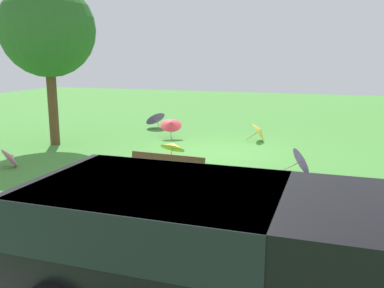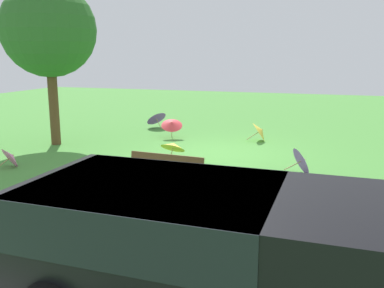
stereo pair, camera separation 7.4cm
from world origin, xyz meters
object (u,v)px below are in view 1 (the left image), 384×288
(parasol_yellow_1, at_px, (173,146))
(parasol_pink_1, at_px, (87,173))
(shade_tree, at_px, (48,30))
(parasol_purple_0, at_px, (303,160))
(parasol_red_1, at_px, (171,124))
(park_bench, at_px, (170,174))
(parasol_yellow_0, at_px, (260,131))
(parasol_purple_1, at_px, (155,117))
(van_dark, at_px, (227,248))
(parasol_pink_3, at_px, (283,181))
(parasol_pink_2, at_px, (11,157))

(parasol_yellow_1, relative_size, parasol_pink_1, 1.21)
(shade_tree, distance_m, parasol_purple_0, 8.54)
(parasol_pink_1, height_order, parasol_red_1, parasol_red_1)
(park_bench, height_order, parasol_yellow_0, park_bench)
(parasol_yellow_0, xyz_separation_m, parasol_purple_1, (4.32, -1.28, 0.09))
(parasol_purple_1, height_order, parasol_pink_1, parasol_purple_1)
(parasol_pink_1, distance_m, parasol_red_1, 5.52)
(shade_tree, bearing_deg, van_dark, 134.68)
(parasol_yellow_0, bearing_deg, parasol_red_1, 9.84)
(van_dark, xyz_separation_m, parasol_purple_1, (5.52, -11.30, -0.48))
(parasol_pink_3, height_order, parasol_red_1, parasol_red_1)
(shade_tree, relative_size, parasol_yellow_1, 6.51)
(parasol_yellow_0, distance_m, parasol_pink_3, 5.85)
(parasol_pink_2, distance_m, parasol_red_1, 5.47)
(parasol_purple_0, bearing_deg, parasol_pink_3, 82.66)
(parasol_pink_3, bearing_deg, parasol_pink_2, -3.06)
(parasol_yellow_0, bearing_deg, parasol_pink_3, 103.38)
(park_bench, height_order, shade_tree, shade_tree)
(parasol_yellow_1, bearing_deg, parasol_pink_2, 29.17)
(van_dark, height_order, parasol_yellow_0, van_dark)
(parasol_purple_0, distance_m, parasol_purple_1, 7.73)
(parasol_pink_2, bearing_deg, parasol_purple_0, -167.03)
(parasol_pink_2, distance_m, parasol_pink_3, 6.94)
(park_bench, bearing_deg, parasol_purple_0, -135.27)
(parasol_pink_2, bearing_deg, parasol_pink_3, 176.94)
(parasol_pink_2, height_order, parasol_red_1, parasol_red_1)
(parasol_pink_2, bearing_deg, parasol_purple_1, -100.70)
(parasol_pink_1, bearing_deg, parasol_red_1, -89.47)
(park_bench, relative_size, parasol_pink_2, 2.30)
(shade_tree, height_order, parasol_pink_3, shade_tree)
(van_dark, relative_size, parasol_purple_0, 5.74)
(parasol_yellow_1, xyz_separation_m, parasol_purple_1, (2.44, -4.55, 0.05))
(parasol_yellow_1, bearing_deg, parasol_pink_1, 69.56)
(park_bench, height_order, parasol_pink_2, park_bench)
(parasol_pink_1, xyz_separation_m, parasol_pink_2, (2.66, -0.71, 0.01))
(shade_tree, height_order, parasol_pink_2, shade_tree)
(parasol_purple_1, bearing_deg, parasol_yellow_0, 163.48)
(parasol_purple_0, relative_size, parasol_pink_1, 1.26)
(shade_tree, relative_size, parasol_red_1, 5.39)
(parasol_red_1, bearing_deg, van_dark, 113.63)
(parasol_purple_1, xyz_separation_m, parasol_pink_1, (-1.41, 7.31, -0.16))
(shade_tree, bearing_deg, parasol_purple_1, -116.24)
(parasol_pink_3, bearing_deg, parasol_yellow_0, -76.62)
(parasol_pink_1, xyz_separation_m, parasol_pink_3, (-4.27, -0.34, 0.10))
(parasol_pink_3, distance_m, parasol_red_1, 6.74)
(parasol_red_1, bearing_deg, parasol_purple_0, 145.47)
(parasol_yellow_1, xyz_separation_m, parasol_pink_1, (1.03, 2.77, -0.11))
(park_bench, distance_m, parasol_pink_3, 2.30)
(parasol_pink_3, bearing_deg, park_bench, 11.59)
(parasol_yellow_1, relative_size, parasol_red_1, 0.83)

